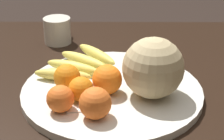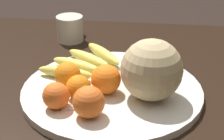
% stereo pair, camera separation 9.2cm
% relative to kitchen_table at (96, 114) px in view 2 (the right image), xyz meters
% --- Properties ---
extents(kitchen_table, '(1.67, 1.07, 0.73)m').
position_rel_kitchen_table_xyz_m(kitchen_table, '(0.00, 0.00, 0.00)').
color(kitchen_table, black).
rests_on(kitchen_table, ground_plane).
extents(fruit_bowl, '(0.45, 0.45, 0.02)m').
position_rel_kitchen_table_xyz_m(fruit_bowl, '(-0.05, 0.02, 0.09)').
color(fruit_bowl, silver).
rests_on(fruit_bowl, kitchen_table).
extents(melon, '(0.15, 0.15, 0.15)m').
position_rel_kitchen_table_xyz_m(melon, '(-0.14, 0.06, 0.17)').
color(melon, tan).
rests_on(melon, fruit_bowl).
extents(banana_bunch, '(0.22, 0.24, 0.03)m').
position_rel_kitchen_table_xyz_m(banana_bunch, '(0.04, -0.08, 0.11)').
color(banana_bunch, brown).
rests_on(banana_bunch, fruit_bowl).
extents(orange_front_left, '(0.07, 0.07, 0.07)m').
position_rel_kitchen_table_xyz_m(orange_front_left, '(-0.03, 0.05, 0.13)').
color(orange_front_left, orange).
rests_on(orange_front_left, fruit_bowl).
extents(orange_front_right, '(0.07, 0.07, 0.07)m').
position_rel_kitchen_table_xyz_m(orange_front_right, '(-0.01, 0.16, 0.13)').
color(orange_front_right, orange).
rests_on(orange_front_right, fruit_bowl).
extents(orange_mid_center, '(0.07, 0.07, 0.07)m').
position_rel_kitchen_table_xyz_m(orange_mid_center, '(0.06, 0.03, 0.13)').
color(orange_mid_center, orange).
rests_on(orange_mid_center, fruit_bowl).
extents(orange_back_left, '(0.06, 0.06, 0.06)m').
position_rel_kitchen_table_xyz_m(orange_back_left, '(0.03, 0.09, 0.13)').
color(orange_back_left, orange).
rests_on(orange_back_left, fruit_bowl).
extents(orange_back_right, '(0.06, 0.06, 0.06)m').
position_rel_kitchen_table_xyz_m(orange_back_right, '(0.07, 0.13, 0.13)').
color(orange_back_right, orange).
rests_on(orange_back_right, fruit_bowl).
extents(produce_tag, '(0.08, 0.04, 0.00)m').
position_rel_kitchen_table_xyz_m(produce_tag, '(0.02, 0.12, 0.10)').
color(produce_tag, white).
rests_on(produce_tag, fruit_bowl).
extents(ceramic_mug, '(0.09, 0.12, 0.09)m').
position_rel_kitchen_table_xyz_m(ceramic_mug, '(0.14, -0.33, 0.12)').
color(ceramic_mug, beige).
rests_on(ceramic_mug, kitchen_table).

